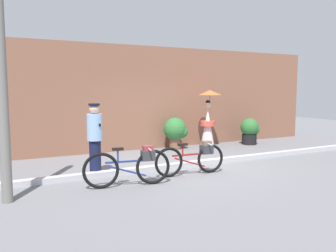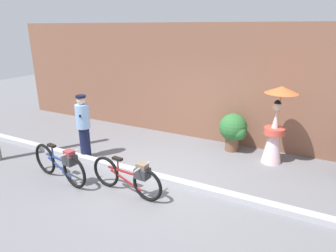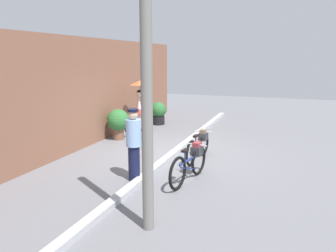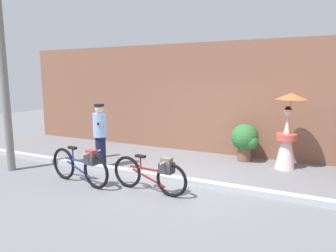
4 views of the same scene
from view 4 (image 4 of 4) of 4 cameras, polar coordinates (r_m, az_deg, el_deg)
name	(u,v)px [view 4 (image 4 of 4)]	position (r m, az deg, el deg)	size (l,w,h in m)	color
ground_plane	(174,181)	(6.74, 1.09, -10.57)	(30.00, 30.00, 0.00)	slate
building_wall	(214,98)	(9.20, 8.89, 5.24)	(14.00, 0.40, 3.32)	brown
sidewalk_curb	(174,179)	(6.72, 1.09, -10.08)	(14.00, 0.20, 0.12)	#B2B2B7
bicycle_near_officer	(81,165)	(6.71, -16.27, -7.23)	(1.77, 0.48, 0.81)	black
bicycle_far_side	(152,173)	(6.01, -3.07, -9.04)	(1.73, 0.48, 0.76)	black
person_officer	(100,134)	(7.76, -12.86, -1.52)	(0.34, 0.36, 1.63)	#141938
person_with_parasol	(287,132)	(7.98, 21.85, -1.12)	(0.75, 0.75, 1.92)	silver
potted_plant_small	(245,139)	(8.43, 14.60, -2.51)	(0.76, 0.74, 1.04)	brown
utility_pole	(4,73)	(8.17, -28.96, 8.92)	(0.18, 0.18, 4.80)	slate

